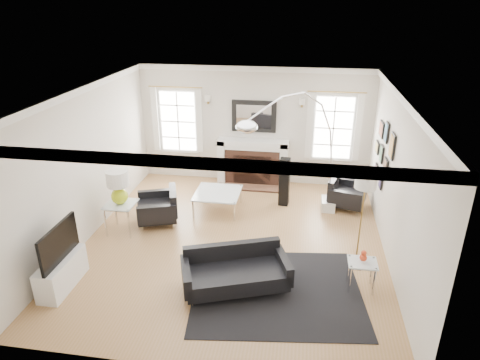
% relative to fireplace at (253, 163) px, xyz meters
% --- Properties ---
extents(floor, '(6.00, 6.00, 0.00)m').
position_rel_fireplace_xyz_m(floor, '(0.00, -2.79, -0.54)').
color(floor, '#9B7041').
rests_on(floor, ground).
extents(back_wall, '(5.50, 0.04, 2.80)m').
position_rel_fireplace_xyz_m(back_wall, '(0.00, 0.21, 0.86)').
color(back_wall, silver).
rests_on(back_wall, floor).
extents(front_wall, '(5.50, 0.04, 2.80)m').
position_rel_fireplace_xyz_m(front_wall, '(0.00, -5.79, 0.86)').
color(front_wall, silver).
rests_on(front_wall, floor).
extents(left_wall, '(0.04, 6.00, 2.80)m').
position_rel_fireplace_xyz_m(left_wall, '(-2.75, -2.79, 0.86)').
color(left_wall, silver).
rests_on(left_wall, floor).
extents(right_wall, '(0.04, 6.00, 2.80)m').
position_rel_fireplace_xyz_m(right_wall, '(2.75, -2.79, 0.86)').
color(right_wall, silver).
rests_on(right_wall, floor).
extents(ceiling, '(5.50, 6.00, 0.02)m').
position_rel_fireplace_xyz_m(ceiling, '(0.00, -2.79, 2.26)').
color(ceiling, white).
rests_on(ceiling, back_wall).
extents(crown_molding, '(5.50, 6.00, 0.12)m').
position_rel_fireplace_xyz_m(crown_molding, '(0.00, -2.79, 2.20)').
color(crown_molding, white).
rests_on(crown_molding, back_wall).
extents(fireplace, '(1.70, 0.69, 1.11)m').
position_rel_fireplace_xyz_m(fireplace, '(0.00, 0.00, 0.00)').
color(fireplace, white).
rests_on(fireplace, floor).
extents(mantel_mirror, '(1.05, 0.07, 0.75)m').
position_rel_fireplace_xyz_m(mantel_mirror, '(0.00, 0.16, 1.11)').
color(mantel_mirror, black).
rests_on(mantel_mirror, back_wall).
extents(window_left, '(1.24, 0.15, 1.62)m').
position_rel_fireplace_xyz_m(window_left, '(-1.85, 0.16, 0.92)').
color(window_left, white).
rests_on(window_left, back_wall).
extents(window_right, '(1.24, 0.15, 1.62)m').
position_rel_fireplace_xyz_m(window_right, '(1.85, 0.16, 0.92)').
color(window_right, white).
rests_on(window_right, back_wall).
extents(gallery_wall, '(0.04, 1.73, 1.29)m').
position_rel_fireplace_xyz_m(gallery_wall, '(2.72, -1.50, 0.99)').
color(gallery_wall, black).
rests_on(gallery_wall, right_wall).
extents(tv_unit, '(0.35, 1.00, 1.09)m').
position_rel_fireplace_xyz_m(tv_unit, '(-2.44, -4.49, -0.21)').
color(tv_unit, white).
rests_on(tv_unit, floor).
extents(area_rug, '(2.85, 2.47, 0.01)m').
position_rel_fireplace_xyz_m(area_rug, '(0.91, -4.09, -0.54)').
color(area_rug, black).
rests_on(area_rug, floor).
extents(sofa, '(1.80, 1.26, 0.54)m').
position_rel_fireplace_xyz_m(sofa, '(0.25, -4.09, -0.25)').
color(sofa, black).
rests_on(sofa, floor).
extents(armchair_left, '(1.00, 1.06, 0.58)m').
position_rel_fireplace_xyz_m(armchair_left, '(-1.60, -2.23, -0.22)').
color(armchair_left, black).
rests_on(armchair_left, floor).
extents(armchair_right, '(0.90, 0.97, 0.55)m').
position_rel_fireplace_xyz_m(armchair_right, '(2.15, -0.96, -0.24)').
color(armchair_right, black).
rests_on(armchair_right, floor).
extents(coffee_table, '(0.94, 0.94, 0.42)m').
position_rel_fireplace_xyz_m(coffee_table, '(-0.55, -1.53, -0.15)').
color(coffee_table, silver).
rests_on(coffee_table, floor).
extents(side_table_left, '(0.55, 0.55, 0.61)m').
position_rel_fireplace_xyz_m(side_table_left, '(-2.20, -2.70, -0.05)').
color(side_table_left, silver).
rests_on(side_table_left, floor).
extents(nesting_table, '(0.45, 0.37, 0.49)m').
position_rel_fireplace_xyz_m(nesting_table, '(2.20, -3.82, -0.16)').
color(nesting_table, silver).
rests_on(nesting_table, floor).
extents(gourd_lamp, '(0.42, 0.42, 0.67)m').
position_rel_fireplace_xyz_m(gourd_lamp, '(-2.20, -2.70, 0.45)').
color(gourd_lamp, '#B1C919').
rests_on(gourd_lamp, side_table_left).
extents(orange_vase, '(0.12, 0.12, 0.18)m').
position_rel_fireplace_xyz_m(orange_vase, '(2.20, -3.82, 0.05)').
color(orange_vase, red).
rests_on(orange_vase, nesting_table).
extents(arc_floor_lamp, '(1.93, 1.79, 2.74)m').
position_rel_fireplace_xyz_m(arc_floor_lamp, '(0.99, -1.79, 0.94)').
color(arc_floor_lamp, silver).
rests_on(arc_floor_lamp, floor).
extents(stick_floor_lamp, '(0.35, 0.35, 1.74)m').
position_rel_fireplace_xyz_m(stick_floor_lamp, '(2.20, -3.17, 0.96)').
color(stick_floor_lamp, '#A8813A').
rests_on(stick_floor_lamp, floor).
extents(speaker_tower, '(0.23, 0.23, 1.07)m').
position_rel_fireplace_xyz_m(speaker_tower, '(0.83, -1.02, -0.01)').
color(speaker_tower, black).
rests_on(speaker_tower, floor).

